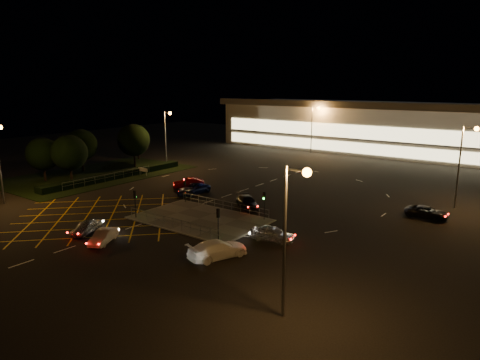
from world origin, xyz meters
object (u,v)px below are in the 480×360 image
Objects in this scene: car_left_blue at (193,189)px; car_near_silver at (86,227)px; signal_sw at (135,198)px; car_far_dkgrey at (247,202)px; car_circ_red at (189,183)px; car_right_silver at (272,234)px; car_approach_white at (218,249)px; signal_nw at (185,185)px; car_east_grey at (427,212)px; signal_se at (218,218)px; car_queue_white at (103,236)px; signal_ne at (264,200)px.

car_near_silver is at bearing -83.13° from car_left_blue.
car_far_dkgrey is (7.58, 10.99, -1.68)m from signal_sw.
car_circ_red reaches higher than car_far_dkgrey.
car_right_silver is 6.50m from car_approach_white.
car_left_blue is at bearing 53.47° from car_right_silver.
signal_nw is 0.66× the size of car_far_dkgrey.
car_circ_red is at bearing 143.58° from car_left_blue.
car_near_silver is 0.83× the size of car_east_grey.
car_approach_white is (6.90, -14.10, 0.10)m from car_far_dkgrey.
signal_se is at bearing 116.75° from car_right_silver.
car_approach_white reaches higher than car_circ_red.
car_queue_white is at bearing 116.84° from signal_sw.
car_queue_white is at bearing 38.79° from signal_se.
car_queue_white is at bearing -156.24° from car_far_dkgrey.
car_left_blue is at bearing -20.87° from car_approach_white.
signal_nw is (-12.00, 7.99, 0.00)m from signal_se.
car_right_silver is at bearing 10.90° from car_queue_white.
car_far_dkgrey is 1.02× the size of car_east_grey.
signal_ne reaches higher than car_right_silver.
signal_ne is (12.00, 0.00, 0.00)m from signal_nw.
car_far_dkgrey is at bearing -42.85° from car_approach_white.
signal_ne is 0.58× the size of car_approach_white.
signal_sw is 0.58× the size of car_approach_white.
car_circ_red is 0.83× the size of car_approach_white.
signal_nw is at bearing 68.36° from car_near_silver.
car_left_blue reaches higher than car_queue_white.
car_east_grey is at bearing -125.75° from signal_se.
car_right_silver is at bearing 150.49° from car_east_grey.
car_far_dkgrey is at bearing 117.16° from car_east_grey.
signal_ne reaches higher than car_approach_white.
car_left_blue is (-1.94, 18.10, 0.06)m from car_near_silver.
signal_se is at bearing -30.39° from car_approach_white.
car_left_blue is 1.09× the size of car_far_dkgrey.
car_near_silver is 20.88m from car_circ_red.
signal_ne reaches higher than car_left_blue.
car_circ_red is (-4.86, 20.31, 0.09)m from car_near_silver.
signal_nw is 0.58× the size of car_approach_white.
car_queue_white is 22.66m from car_circ_red.
signal_sw reaches higher than car_right_silver.
car_far_dkgrey is (9.80, -0.90, -0.03)m from car_left_blue.
signal_ne is at bearing 29.37° from car_right_silver.
car_approach_white is (-1.62, -6.30, 0.05)m from car_right_silver.
signal_sw and signal_nw have the same top height.
signal_se reaches higher than car_near_silver.
car_right_silver is (4.10, 3.19, -1.64)m from signal_se.
car_near_silver is 0.90× the size of car_right_silver.
car_right_silver is 0.92× the size of car_east_grey.
car_left_blue is (-5.69, 18.75, 0.08)m from car_queue_white.
car_right_silver reaches higher than car_east_grey.
signal_nw is at bearing -16.40° from car_approach_white.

